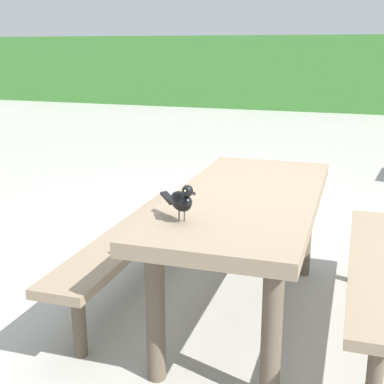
# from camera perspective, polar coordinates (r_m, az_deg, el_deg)

# --- Properties ---
(ground_plane) EXTENTS (60.00, 60.00, 0.00)m
(ground_plane) POSITION_cam_1_polar(r_m,az_deg,el_deg) (3.37, 7.45, -11.33)
(ground_plane) COLOR #A3A099
(hedge_wall) EXTENTS (28.00, 2.08, 1.76)m
(hedge_wall) POSITION_cam_1_polar(r_m,az_deg,el_deg) (13.83, 17.50, 12.16)
(hedge_wall) COLOR #428438
(hedge_wall) RESTS_ON ground
(picnic_table_foreground) EXTENTS (1.74, 1.83, 0.74)m
(picnic_table_foreground) POSITION_cam_1_polar(r_m,az_deg,el_deg) (2.94, 5.81, -3.59)
(picnic_table_foreground) COLOR #84725B
(picnic_table_foreground) RESTS_ON ground
(bird_grackle) EXTENTS (0.24, 0.20, 0.18)m
(bird_grackle) POSITION_cam_1_polar(r_m,az_deg,el_deg) (2.37, -1.08, -0.90)
(bird_grackle) COLOR black
(bird_grackle) RESTS_ON picnic_table_foreground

